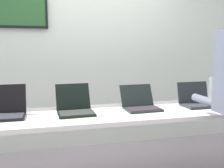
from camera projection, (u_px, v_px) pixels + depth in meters
back_wall at (82, 56)px, 3.45m from camera, size 8.00×0.11×2.46m
workbench at (101, 117)px, 2.45m from camera, size 3.48×0.70×0.75m
laptop_station_1 at (6, 110)px, 2.30m from camera, size 0.33×0.34×0.27m
laptop_station_2 at (75, 107)px, 2.43m from camera, size 0.35×0.39×0.26m
laptop_station_3 at (140, 104)px, 2.58m from camera, size 0.36×0.35×0.23m
laptop_station_4 at (197, 100)px, 2.73m from camera, size 0.36×0.29×0.24m
paper_sheet at (183, 112)px, 2.47m from camera, size 0.21×0.30×0.00m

